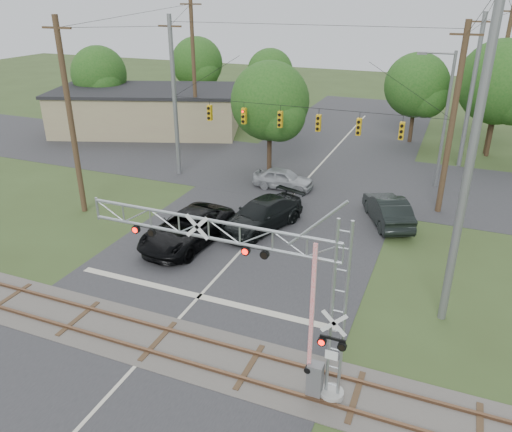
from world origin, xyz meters
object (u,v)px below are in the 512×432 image
at_px(crossing_gantry, 256,279).
at_px(commercial_building, 148,110).
at_px(car_dark, 261,215).
at_px(traffic_signal_span, 313,113).
at_px(sedan_silver, 283,179).
at_px(pickup_black, 187,229).
at_px(streetlight, 443,114).

bearing_deg(crossing_gantry, commercial_building, 129.14).
relative_size(car_dark, commercial_building, 0.30).
relative_size(traffic_signal_span, sedan_silver, 4.51).
height_order(traffic_signal_span, sedan_silver, traffic_signal_span).
bearing_deg(car_dark, sedan_silver, 117.40).
bearing_deg(traffic_signal_span, commercial_building, 152.58).
distance_m(pickup_black, sedan_silver, 10.29).
xyz_separation_m(pickup_black, streetlight, (11.96, 14.48, 4.37)).
height_order(crossing_gantry, car_dark, crossing_gantry).
bearing_deg(sedan_silver, crossing_gantry, -164.80).
bearing_deg(streetlight, traffic_signal_span, -150.31).
xyz_separation_m(pickup_black, car_dark, (3.09, 3.37, -0.02)).
height_order(sedan_silver, streetlight, streetlight).
bearing_deg(commercial_building, car_dark, -61.26).
xyz_separation_m(sedan_silver, commercial_building, (-17.88, 10.18, 1.37)).
distance_m(pickup_black, streetlight, 19.28).
bearing_deg(car_dark, streetlight, 70.41).
bearing_deg(sedan_silver, streetlight, -67.12).
distance_m(traffic_signal_span, commercial_building, 22.61).
xyz_separation_m(crossing_gantry, sedan_silver, (-5.43, 18.46, -3.45)).
height_order(car_dark, streetlight, streetlight).
relative_size(traffic_signal_span, streetlight, 2.06).
distance_m(crossing_gantry, streetlight, 23.32).
bearing_deg(commercial_building, sedan_silver, -49.10).
bearing_deg(streetlight, commercial_building, 168.24).
bearing_deg(streetlight, crossing_gantry, -100.95).
bearing_deg(crossing_gantry, traffic_signal_span, 100.75).
bearing_deg(sedan_silver, car_dark, -172.81).
bearing_deg(crossing_gantry, car_dark, 110.71).
bearing_deg(sedan_silver, traffic_signal_span, -94.19).
bearing_deg(sedan_silver, commercial_building, 59.13).
height_order(car_dark, sedan_silver, car_dark).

